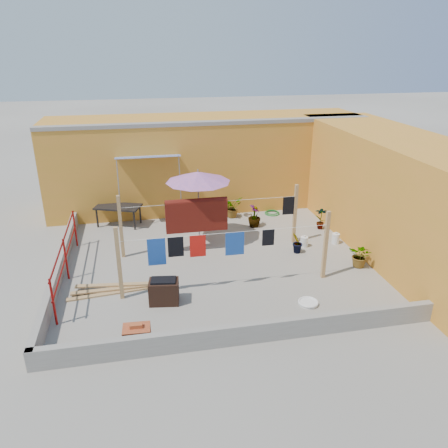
{
  "coord_description": "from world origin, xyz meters",
  "views": [
    {
      "loc": [
        -1.89,
        -10.5,
        5.5
      ],
      "look_at": [
        0.27,
        0.3,
        0.97
      ],
      "focal_mm": 35.0,
      "sensor_mm": 36.0,
      "label": 1
    }
  ],
  "objects": [
    {
      "name": "wall_right",
      "position": [
        5.2,
        0.0,
        1.6
      ],
      "size": [
        2.4,
        9.0,
        3.2
      ],
      "primitive_type": "cube",
      "color": "orange",
      "rests_on": "ground"
    },
    {
      "name": "ground",
      "position": [
        0.0,
        0.0,
        0.0
      ],
      "size": [
        80.0,
        80.0,
        0.0
      ],
      "primitive_type": "plane",
      "color": "#9E998E",
      "rests_on": "ground"
    },
    {
      "name": "water_jug_b",
      "position": [
        2.7,
        0.43,
        0.15
      ],
      "size": [
        0.22,
        0.22,
        0.35
      ],
      "color": "silver",
      "rests_on": "ground"
    },
    {
      "name": "green_hose",
      "position": [
        2.58,
        3.2,
        0.04
      ],
      "size": [
        0.53,
        0.53,
        0.08
      ],
      "color": "#187024",
      "rests_on": "ground"
    },
    {
      "name": "lumber_pile",
      "position": [
        -2.76,
        -1.06,
        0.06
      ],
      "size": [
        2.05,
        0.58,
        0.12
      ],
      "color": "tan",
      "rests_on": "ground"
    },
    {
      "name": "clothesline_rig",
      "position": [
        -0.34,
        0.54,
        1.05
      ],
      "size": [
        5.09,
        2.35,
        1.8
      ],
      "color": "tan",
      "rests_on": "ground"
    },
    {
      "name": "plant_back_a",
      "position": [
        1.14,
        3.2,
        0.35
      ],
      "size": [
        0.83,
        0.81,
        0.7
      ],
      "primitive_type": "imported",
      "rotation": [
        0.0,
        0.0,
        0.61
      ],
      "color": "#215D1A",
      "rests_on": "ground"
    },
    {
      "name": "plant_right_a",
      "position": [
        3.7,
        1.6,
        0.37
      ],
      "size": [
        0.47,
        0.4,
        0.75
      ],
      "primitive_type": "imported",
      "rotation": [
        0.0,
        0.0,
        2.75
      ],
      "color": "#215D1A",
      "rests_on": "ground"
    },
    {
      "name": "plant_right_b",
      "position": [
        2.34,
        0.06,
        0.32
      ],
      "size": [
        0.43,
        0.45,
        0.64
      ],
      "primitive_type": "imported",
      "rotation": [
        0.0,
        0.0,
        4.14
      ],
      "color": "#215D1A",
      "rests_on": "ground"
    },
    {
      "name": "patio_umbrella",
      "position": [
        -0.26,
        1.39,
        2.01
      ],
      "size": [
        2.35,
        2.35,
        2.24
      ],
      "color": "gray",
      "rests_on": "ground"
    },
    {
      "name": "plant_back_b",
      "position": [
        1.66,
        2.2,
        0.37
      ],
      "size": [
        0.53,
        0.53,
        0.74
      ],
      "primitive_type": "imported",
      "rotation": [
        0.0,
        0.0,
        1.22
      ],
      "color": "#215D1A",
      "rests_on": "ground"
    },
    {
      "name": "parapet_left",
      "position": [
        -4.08,
        0.0,
        0.22
      ],
      "size": [
        0.16,
        7.3,
        0.44
      ],
      "primitive_type": "cube",
      "color": "gray",
      "rests_on": "ground"
    },
    {
      "name": "white_basin",
      "position": [
        1.67,
        -2.52,
        0.04
      ],
      "size": [
        0.47,
        0.47,
        0.08
      ],
      "color": "silver",
      "rests_on": "ground"
    },
    {
      "name": "brick_stack",
      "position": [
        -2.18,
        -3.2,
        0.2
      ],
      "size": [
        0.56,
        0.42,
        0.47
      ],
      "color": "#AF4B28",
      "rests_on": "ground"
    },
    {
      "name": "water_jug_a",
      "position": [
        3.7,
        0.46,
        0.16
      ],
      "size": [
        0.23,
        0.23,
        0.36
      ],
      "color": "silver",
      "rests_on": "ground"
    },
    {
      "name": "plant_right_c",
      "position": [
        3.7,
        -1.06,
        0.33
      ],
      "size": [
        0.78,
        0.79,
        0.66
      ],
      "primitive_type": "imported",
      "rotation": [
        0.0,
        0.0,
        5.45
      ],
      "color": "#215D1A",
      "rests_on": "ground"
    },
    {
      "name": "brazier",
      "position": [
        -1.54,
        -1.78,
        0.29
      ],
      "size": [
        0.72,
        0.53,
        0.6
      ],
      "color": "black",
      "rests_on": "ground"
    },
    {
      "name": "outdoor_table",
      "position": [
        -2.65,
        3.19,
        0.61
      ],
      "size": [
        1.59,
        1.16,
        0.67
      ],
      "color": "black",
      "rests_on": "ground"
    },
    {
      "name": "parapet_front",
      "position": [
        0.0,
        -3.58,
        0.22
      ],
      "size": [
        8.3,
        0.16,
        0.44
      ],
      "primitive_type": "cube",
      "color": "gray",
      "rests_on": "ground"
    },
    {
      "name": "wall_back",
      "position": [
        0.5,
        4.69,
        1.61
      ],
      "size": [
        11.0,
        3.27,
        3.21
      ],
      "color": "orange",
      "rests_on": "ground"
    },
    {
      "name": "red_railing",
      "position": [
        -3.85,
        -0.2,
        0.72
      ],
      "size": [
        0.05,
        4.2,
        1.1
      ],
      "color": "maroon",
      "rests_on": "ground"
    }
  ]
}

